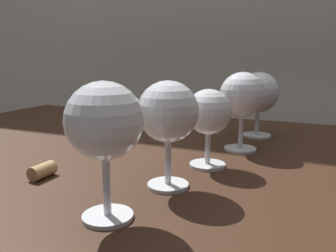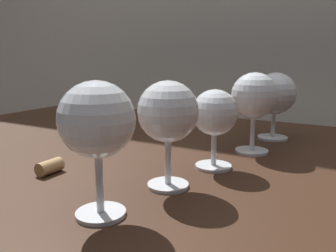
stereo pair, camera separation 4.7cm
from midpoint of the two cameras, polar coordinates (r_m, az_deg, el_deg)
name	(u,v)px [view 1 (the left image)]	position (r m, az deg, el deg)	size (l,w,h in m)	color
dining_table	(212,197)	(0.66, 5.35, -11.78)	(1.56, 0.83, 0.71)	#382114
wine_glass_port	(104,124)	(0.38, -14.11, 0.23)	(0.09, 0.09, 0.16)	white
wine_glass_amber	(168,114)	(0.46, -2.88, 2.01)	(0.08, 0.08, 0.15)	white
wine_glass_pinot	(209,114)	(0.56, 4.45, 2.00)	(0.08, 0.08, 0.13)	white
wine_glass_rose	(242,96)	(0.66, 10.39, 4.95)	(0.09, 0.09, 0.15)	white
wine_glass_merlot	(258,93)	(0.79, 13.29, 5.38)	(0.09, 0.09, 0.15)	white
cork	(42,171)	(0.56, -22.56, -6.98)	(0.02, 0.02, 0.04)	tan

